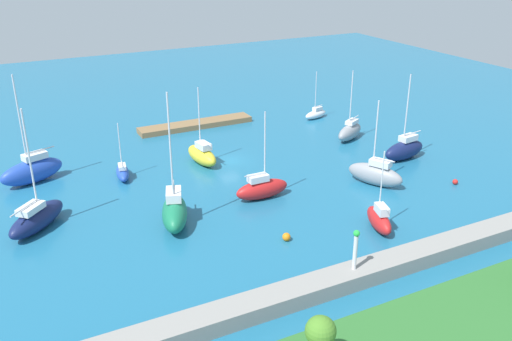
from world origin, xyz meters
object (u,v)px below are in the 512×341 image
at_px(park_tree_east, 321,332).
at_px(sailboat_red_far_north, 379,219).
at_px(sailboat_yellow_near_pier, 202,155).
at_px(sailboat_gray_lone_south, 375,174).
at_px(sailboat_white_far_south, 316,114).
at_px(sailboat_red_mid_basin, 262,188).
at_px(pier_dock, 196,125).
at_px(sailboat_navy_center_basin, 404,149).
at_px(sailboat_green_outer_mooring, 175,211).
at_px(mooring_buoy_orange, 286,237).
at_px(sailboat_blue_along_channel, 32,170).
at_px(sailboat_gray_off_beacon, 350,131).
at_px(harbor_beacon, 356,247).
at_px(sailboat_navy_inner_mooring, 37,218).
at_px(mooring_buoy_red, 455,182).
at_px(sailboat_blue_west_end, 123,172).

height_order(park_tree_east, sailboat_red_far_north, sailboat_red_far_north).
distance_m(sailboat_yellow_near_pier, sailboat_gray_lone_south, 22.36).
xyz_separation_m(sailboat_white_far_south, sailboat_red_mid_basin, (21.91, 22.77, 0.47)).
distance_m(pier_dock, sailboat_red_far_north, 39.57).
relative_size(park_tree_east, sailboat_navy_center_basin, 0.33).
relative_size(sailboat_green_outer_mooring, mooring_buoy_orange, 17.26).
height_order(sailboat_blue_along_channel, mooring_buoy_orange, sailboat_blue_along_channel).
distance_m(pier_dock, sailboat_red_mid_basin, 27.57).
bearing_deg(sailboat_blue_along_channel, sailboat_red_mid_basin, 124.05).
height_order(sailboat_blue_along_channel, sailboat_gray_lone_south, sailboat_blue_along_channel).
height_order(sailboat_blue_along_channel, sailboat_red_mid_basin, sailboat_blue_along_channel).
height_order(sailboat_red_mid_basin, sailboat_gray_lone_south, sailboat_gray_lone_south).
distance_m(sailboat_red_mid_basin, sailboat_navy_center_basin, 22.65).
relative_size(park_tree_east, mooring_buoy_orange, 4.65).
height_order(sailboat_yellow_near_pier, sailboat_navy_center_basin, sailboat_navy_center_basin).
relative_size(sailboat_gray_lone_south, mooring_buoy_orange, 12.60).
xyz_separation_m(park_tree_east, sailboat_yellow_near_pier, (-7.49, -39.41, -2.72)).
relative_size(sailboat_white_far_south, mooring_buoy_orange, 9.48).
bearing_deg(sailboat_red_far_north, sailboat_gray_lone_south, -19.03).
height_order(sailboat_gray_off_beacon, sailboat_yellow_near_pier, sailboat_gray_off_beacon).
height_order(sailboat_navy_center_basin, mooring_buoy_orange, sailboat_navy_center_basin).
relative_size(sailboat_red_far_north, sailboat_red_mid_basin, 0.82).
distance_m(pier_dock, sailboat_blue_along_channel, 27.57).
bearing_deg(sailboat_yellow_near_pier, park_tree_east, 162.43).
relative_size(sailboat_yellow_near_pier, mooring_buoy_orange, 12.38).
xyz_separation_m(pier_dock, harbor_beacon, (3.44, 45.86, 3.16)).
bearing_deg(sailboat_gray_lone_south, sailboat_navy_center_basin, -87.07).
distance_m(sailboat_blue_along_channel, sailboat_red_mid_basin, 28.00).
bearing_deg(sailboat_navy_inner_mooring, harbor_beacon, -90.37).
bearing_deg(sailboat_yellow_near_pier, mooring_buoy_red, -135.88).
bearing_deg(sailboat_red_far_north, sailboat_navy_center_basin, -30.55).
distance_m(pier_dock, sailboat_white_far_south, 19.82).
xyz_separation_m(sailboat_blue_along_channel, sailboat_yellow_near_pier, (-20.48, 3.66, -0.32)).
bearing_deg(sailboat_navy_inner_mooring, sailboat_red_far_north, -73.11).
bearing_deg(pier_dock, mooring_buoy_red, 119.85).
height_order(harbor_beacon, sailboat_green_outer_mooring, sailboat_green_outer_mooring).
bearing_deg(sailboat_green_outer_mooring, park_tree_east, 22.53).
height_order(harbor_beacon, sailboat_yellow_near_pier, sailboat_yellow_near_pier).
height_order(pier_dock, sailboat_navy_inner_mooring, sailboat_navy_inner_mooring).
height_order(pier_dock, sailboat_blue_along_channel, sailboat_blue_along_channel).
distance_m(sailboat_red_far_north, sailboat_navy_inner_mooring, 34.69).
xyz_separation_m(sailboat_yellow_near_pier, sailboat_red_mid_basin, (-2.14, 12.82, -0.03)).
distance_m(harbor_beacon, mooring_buoy_orange, 9.51).
bearing_deg(sailboat_navy_center_basin, park_tree_east, 33.78).
height_order(sailboat_white_far_south, sailboat_blue_west_end, sailboat_white_far_south).
distance_m(sailboat_blue_along_channel, sailboat_navy_center_basin, 47.43).
bearing_deg(sailboat_yellow_near_pier, sailboat_green_outer_mooring, 141.79).
bearing_deg(park_tree_east, mooring_buoy_red, -148.89).
bearing_deg(park_tree_east, sailboat_yellow_near_pier, -100.76).
relative_size(sailboat_gray_off_beacon, sailboat_white_far_south, 1.32).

